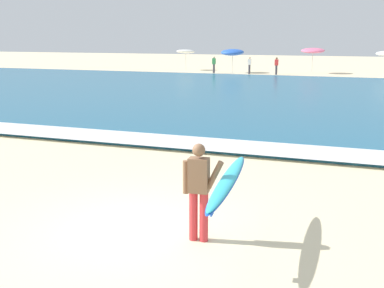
# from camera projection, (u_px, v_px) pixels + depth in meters

# --- Properties ---
(ground_plane) EXTENTS (160.00, 160.00, 0.00)m
(ground_plane) POSITION_uv_depth(u_px,v_px,m) (136.00, 229.00, 8.64)
(ground_plane) COLOR beige
(sea) EXTENTS (120.00, 28.00, 0.14)m
(sea) POSITION_uv_depth(u_px,v_px,m) (289.00, 97.00, 26.92)
(sea) COLOR #1E6084
(sea) RESTS_ON ground
(surf_foam) EXTENTS (120.00, 1.76, 0.01)m
(surf_foam) POSITION_uv_depth(u_px,v_px,m) (228.00, 145.00, 14.59)
(surf_foam) COLOR white
(surf_foam) RESTS_ON sea
(surfer_with_board) EXTENTS (1.01, 2.94, 1.73)m
(surfer_with_board) POSITION_uv_depth(u_px,v_px,m) (213.00, 185.00, 7.87)
(surfer_with_board) COLOR red
(surfer_with_board) RESTS_ON ground
(beach_umbrella_0) EXTENTS (1.90, 1.93, 2.17)m
(beach_umbrella_0) POSITION_uv_depth(u_px,v_px,m) (186.00, 52.00, 48.48)
(beach_umbrella_0) COLOR beige
(beach_umbrella_0) RESTS_ON ground
(beach_umbrella_1) EXTENTS (2.22, 2.26, 2.32)m
(beach_umbrella_1) POSITION_uv_depth(u_px,v_px,m) (232.00, 52.00, 45.12)
(beach_umbrella_1) COLOR beige
(beach_umbrella_1) RESTS_ON ground
(beach_umbrella_2) EXTENTS (2.21, 2.24, 2.45)m
(beach_umbrella_2) POSITION_uv_depth(u_px,v_px,m) (313.00, 51.00, 44.23)
(beach_umbrella_2) COLOR beige
(beach_umbrella_2) RESTS_ON ground
(beachgoer_near_row_left) EXTENTS (0.32, 0.20, 1.58)m
(beachgoer_near_row_left) POSITION_uv_depth(u_px,v_px,m) (276.00, 65.00, 42.86)
(beachgoer_near_row_left) COLOR #383842
(beachgoer_near_row_left) RESTS_ON ground
(beachgoer_near_row_mid) EXTENTS (0.32, 0.20, 1.58)m
(beachgoer_near_row_mid) POSITION_uv_depth(u_px,v_px,m) (214.00, 64.00, 44.80)
(beachgoer_near_row_mid) COLOR #383842
(beachgoer_near_row_mid) RESTS_ON ground
(beachgoer_near_row_right) EXTENTS (0.32, 0.20, 1.58)m
(beachgoer_near_row_right) POSITION_uv_depth(u_px,v_px,m) (249.00, 65.00, 43.67)
(beachgoer_near_row_right) COLOR #383842
(beachgoer_near_row_right) RESTS_ON ground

